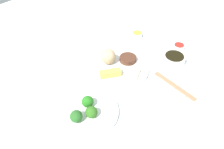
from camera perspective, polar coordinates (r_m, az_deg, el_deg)
tabletop at (r=1.02m, az=2.96°, el=1.17°), size 2.20×2.20×0.02m
main_plate at (r=1.00m, az=2.02°, el=1.39°), size 0.26×0.26×0.02m
rice_scoop at (r=1.00m, az=-1.08°, el=4.86°), size 0.07×0.07×0.07m
spring_roll at (r=0.94m, az=-0.35°, el=0.27°), size 0.09×0.08×0.03m
crab_rangoon_wonton at (r=0.96m, az=5.33°, el=0.43°), size 0.08×0.08×0.01m
stir_fry_heap at (r=1.03m, az=4.25°, el=4.17°), size 0.08×0.08×0.02m
broccoli_plate at (r=0.83m, az=-6.56°, el=-9.84°), size 0.24×0.24×0.01m
broccoli_floret_0 at (r=0.80m, az=-5.51°, el=-9.88°), size 0.04×0.04×0.04m
broccoli_floret_1 at (r=0.83m, az=-6.48°, el=-7.15°), size 0.05×0.05×0.05m
broccoli_floret_2 at (r=0.79m, az=-9.47°, el=-10.88°), size 0.05×0.05×0.05m
soy_sauce_bowl at (r=1.08m, az=16.08°, el=3.94°), size 0.11×0.11×0.04m
soy_sauce_bowl_liquid at (r=1.07m, az=16.28°, el=4.78°), size 0.09×0.09×0.00m
sauce_ramekin_sweet_and_sour at (r=1.18m, az=17.26°, el=6.95°), size 0.06×0.06×0.02m
sauce_ramekin_sweet_and_sour_liquid at (r=1.18m, az=17.40°, el=7.51°), size 0.05×0.05×0.00m
sauce_ramekin_hot_mustard at (r=1.24m, az=6.65°, el=10.41°), size 0.06×0.06×0.02m
sauce_ramekin_hot_mustard_liquid at (r=1.23m, az=6.70°, el=10.96°), size 0.05×0.05×0.00m
chopsticks_pair at (r=0.96m, az=16.23°, el=-2.87°), size 0.05×0.21×0.01m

